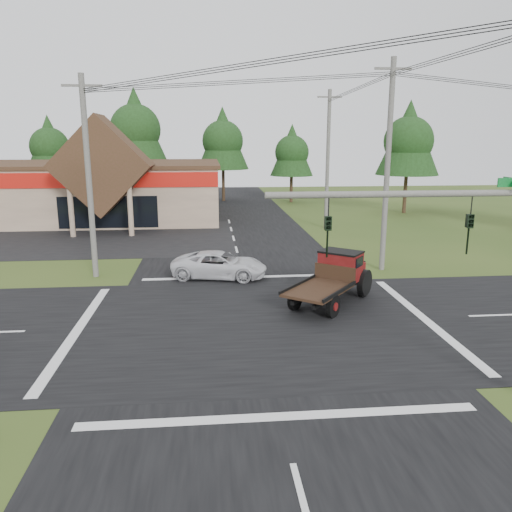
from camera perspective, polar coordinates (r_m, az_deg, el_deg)
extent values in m
plane|color=#32491A|center=(20.31, -0.01, -7.77)|extent=(120.00, 120.00, 0.00)
cube|color=black|center=(20.31, -0.01, -7.74)|extent=(12.00, 120.00, 0.02)
cube|color=black|center=(20.31, -0.01, -7.74)|extent=(120.00, 12.00, 0.02)
cube|color=black|center=(40.46, -22.89, 1.78)|extent=(28.00, 14.00, 0.02)
cube|color=gray|center=(51.14, -21.68, 6.87)|extent=(30.00, 15.00, 5.00)
cube|color=#3D2C19|center=(50.97, -21.92, 9.72)|extent=(30.40, 15.40, 0.30)
cube|color=#A0120C|center=(43.83, -24.55, 7.83)|extent=(30.00, 0.12, 1.20)
cube|color=#3D2C19|center=(41.27, -17.14, 9.84)|extent=(7.78, 4.00, 7.78)
cylinder|color=gray|center=(40.41, -20.36, 4.84)|extent=(0.40, 0.40, 4.00)
cylinder|color=gray|center=(39.51, -14.17, 5.09)|extent=(0.40, 0.40, 4.00)
cube|color=black|center=(42.57, -16.54, 4.82)|extent=(8.00, 0.08, 2.60)
cylinder|color=#595651|center=(12.62, 19.52, 6.73)|extent=(8.00, 0.16, 0.16)
imported|color=black|center=(13.20, 23.14, 2.29)|extent=(0.16, 0.20, 1.00)
imported|color=black|center=(11.94, 8.19, 2.17)|extent=(0.16, 0.20, 1.00)
cylinder|color=#595651|center=(27.67, -18.57, 8.31)|extent=(0.30, 0.30, 10.50)
cube|color=#595651|center=(27.73, -19.30, 17.92)|extent=(2.00, 0.12, 0.12)
cylinder|color=#595651|center=(28.66, 14.79, 9.70)|extent=(0.30, 0.30, 11.50)
cube|color=#595651|center=(28.85, 15.42, 19.95)|extent=(2.00, 0.12, 0.12)
cylinder|color=#595651|center=(42.08, 8.19, 10.74)|extent=(0.30, 0.30, 11.20)
cube|color=#595651|center=(42.18, 8.42, 17.54)|extent=(2.00, 0.12, 0.12)
cylinder|color=#332316|center=(63.80, -22.15, 7.22)|extent=(0.36, 0.36, 3.50)
cone|color=#1A3313|center=(63.56, -22.55, 11.74)|extent=(5.60, 5.60, 6.60)
sphere|color=#1A3313|center=(63.56, -22.53, 11.47)|extent=(4.40, 4.40, 4.40)
cylinder|color=#332316|center=(60.66, -13.30, 8.07)|extent=(0.36, 0.36, 4.55)
cone|color=#1A3313|center=(60.48, -13.64, 14.27)|extent=(7.28, 7.28, 8.58)
sphere|color=#1A3313|center=(60.47, -13.62, 13.90)|extent=(5.72, 5.72, 5.72)
cylinder|color=#332316|center=(61.15, -3.75, 8.09)|extent=(0.36, 0.36, 3.85)
cone|color=#1A3313|center=(60.92, -3.83, 13.31)|extent=(6.16, 6.16, 7.26)
sphere|color=#1A3313|center=(60.92, -3.82, 12.99)|extent=(4.84, 4.84, 4.84)
cylinder|color=#332316|center=(59.97, 4.05, 7.65)|extent=(0.36, 0.36, 3.15)
cone|color=#1A3313|center=(59.71, 4.12, 12.00)|extent=(5.04, 5.04, 5.94)
sphere|color=#1A3313|center=(59.72, 4.12, 11.74)|extent=(3.96, 3.96, 3.96)
cylinder|color=#332316|center=(53.01, 16.66, 6.81)|extent=(0.36, 0.36, 3.85)
cone|color=#1A3313|center=(52.75, 17.07, 12.81)|extent=(6.16, 6.16, 7.26)
sphere|color=#1A3313|center=(52.75, 17.04, 12.45)|extent=(4.84, 4.84, 4.84)
imported|color=silver|center=(26.86, -4.18, -1.01)|extent=(5.43, 3.34, 1.40)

